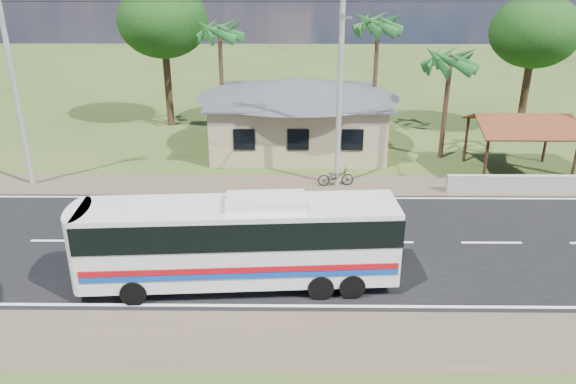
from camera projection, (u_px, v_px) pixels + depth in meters
The scene contains 13 objects.
ground at pixel (275, 242), 23.40m from camera, with size 120.00×120.00×0.00m, color #304719.
road at pixel (275, 242), 23.40m from camera, with size 120.00×16.00×0.03m.
house at pixel (298, 105), 34.39m from camera, with size 12.40×10.00×5.00m.
waiting_shed at pixel (522, 124), 30.09m from camera, with size 5.20×4.48×3.35m.
concrete_barrier at pixel (516, 184), 28.29m from camera, with size 7.00×0.30×0.90m, color #9E9E99.
utility_poles at pixel (334, 74), 27.16m from camera, with size 32.80×2.22×11.00m.
palm_near at pixel (451, 60), 31.29m from camera, with size 2.80×2.80×6.70m.
palm_mid at pixel (378, 25), 34.93m from camera, with size 2.80×2.80×8.20m.
palm_far at pixel (219, 32), 35.67m from camera, with size 2.80×2.80×7.70m.
tree_behind_house at pixel (163, 21), 37.38m from camera, with size 6.00×6.00×9.61m.
tree_behind_shed at pixel (535, 32), 35.48m from camera, with size 5.60×5.60×9.02m.
coach_bus at pixel (241, 236), 19.60m from camera, with size 11.12×3.04×3.41m.
motorcycle at pixel (336, 177), 29.09m from camera, with size 0.65×1.88×0.99m, color black.
Camera 1 is at (0.73, -20.81, 10.88)m, focal length 35.00 mm.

